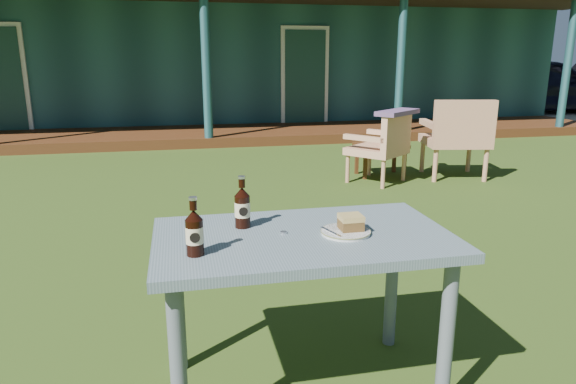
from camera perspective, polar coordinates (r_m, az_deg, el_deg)
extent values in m
plane|color=#334916|center=(3.82, -4.12, -7.07)|extent=(80.00, 80.00, 0.00)
cube|color=#1C4449|center=(13.02, -10.30, 14.00)|extent=(15.00, 6.00, 2.60)
cube|color=#482611|center=(9.22, -9.06, 6.23)|extent=(15.00, 1.80, 0.16)
cylinder|color=#1C4449|center=(8.33, -9.06, 13.25)|extent=(0.14, 0.14, 2.45)
cylinder|color=#1C4449|center=(9.11, 12.38, 13.21)|extent=(0.14, 0.14, 2.45)
cylinder|color=#1C4449|center=(10.85, 28.59, 11.99)|extent=(0.14, 0.14, 2.45)
cube|color=white|center=(10.30, 1.87, 12.42)|extent=(0.95, 0.06, 2.00)
cube|color=#193D38|center=(10.28, 1.91, 12.41)|extent=(0.80, 0.04, 1.85)
imported|color=black|center=(15.08, 26.19, 10.62)|extent=(4.30, 1.89, 1.44)
cube|color=slate|center=(2.10, 1.72, -5.22)|extent=(1.20, 0.70, 0.04)
cylinder|color=slate|center=(1.97, -12.08, -18.81)|extent=(0.06, 0.06, 0.68)
cylinder|color=slate|center=(2.20, 17.19, -15.23)|extent=(0.06, 0.06, 0.68)
cylinder|color=slate|center=(2.44, -12.16, -11.83)|extent=(0.06, 0.06, 0.68)
cylinder|color=slate|center=(2.63, 11.46, -9.72)|extent=(0.06, 0.06, 0.68)
cylinder|color=silver|center=(2.11, 6.42, -4.45)|extent=(0.20, 0.20, 0.01)
cylinder|color=olive|center=(2.10, 6.42, -4.32)|extent=(0.20, 0.20, 0.00)
cube|color=#543A1B|center=(2.11, 6.98, -3.62)|extent=(0.09, 0.08, 0.04)
cube|color=tan|center=(2.10, 7.01, -2.82)|extent=(0.09, 0.09, 0.02)
cube|color=silver|center=(2.07, 4.80, -4.44)|extent=(0.05, 0.14, 0.00)
cylinder|color=black|center=(2.16, -5.08, -2.19)|extent=(0.06, 0.06, 0.14)
cone|color=black|center=(2.14, -5.14, 0.03)|extent=(0.06, 0.06, 0.04)
cylinder|color=black|center=(2.13, -5.16, 1.01)|extent=(0.03, 0.03, 0.04)
cylinder|color=silver|center=(2.12, -5.17, 1.64)|extent=(0.03, 0.03, 0.01)
cylinder|color=beige|center=(2.16, -5.09, -1.93)|extent=(0.07, 0.07, 0.06)
cylinder|color=black|center=(2.13, -4.98, -2.18)|extent=(0.04, 0.00, 0.04)
cylinder|color=black|center=(1.88, -10.33, -4.99)|extent=(0.06, 0.06, 0.13)
cone|color=black|center=(1.86, -10.45, -2.51)|extent=(0.06, 0.06, 0.04)
cylinder|color=black|center=(1.85, -10.50, -1.41)|extent=(0.03, 0.03, 0.04)
cylinder|color=silver|center=(1.84, -10.53, -0.71)|extent=(0.03, 0.03, 0.01)
cylinder|color=beige|center=(1.88, -10.34, -4.70)|extent=(0.06, 0.06, 0.06)
cylinder|color=black|center=(1.85, -10.30, -5.03)|extent=(0.04, 0.00, 0.04)
cylinder|color=silver|center=(2.10, -0.49, -4.52)|extent=(0.03, 0.03, 0.01)
cube|color=tan|center=(6.06, 9.82, 4.58)|extent=(0.81, 0.80, 0.08)
cube|color=tan|center=(5.91, 11.97, 6.54)|extent=(0.51, 0.43, 0.39)
cube|color=tan|center=(6.27, 10.93, 6.45)|extent=(0.38, 0.44, 0.06)
cube|color=tan|center=(5.81, 8.46, 5.92)|extent=(0.38, 0.44, 0.06)
cylinder|color=tan|center=(6.42, 9.03, 3.31)|extent=(0.05, 0.05, 0.33)
cylinder|color=tan|center=(6.00, 6.64, 2.60)|extent=(0.05, 0.05, 0.33)
cylinder|color=tan|center=(6.21, 12.73, 2.74)|extent=(0.05, 0.05, 0.33)
cylinder|color=tan|center=(5.77, 10.53, 1.97)|extent=(0.05, 0.05, 0.33)
cube|color=tan|center=(6.53, 18.00, 5.42)|extent=(0.81, 0.78, 0.10)
cube|color=tan|center=(6.23, 19.04, 7.52)|extent=(0.71, 0.22, 0.46)
cube|color=tan|center=(6.64, 20.65, 7.10)|extent=(0.19, 0.62, 0.07)
cube|color=tan|center=(6.43, 15.42, 7.30)|extent=(0.19, 0.62, 0.07)
cylinder|color=tan|center=(6.93, 19.44, 3.74)|extent=(0.05, 0.05, 0.39)
cylinder|color=tan|center=(6.74, 14.71, 3.82)|extent=(0.05, 0.05, 0.39)
cylinder|color=tan|center=(6.43, 21.10, 2.79)|extent=(0.05, 0.05, 0.39)
cylinder|color=tan|center=(6.23, 16.04, 2.85)|extent=(0.05, 0.05, 0.39)
cube|color=#60446C|center=(5.88, 12.08, 8.65)|extent=(0.64, 0.58, 0.05)
cube|color=#482611|center=(6.38, 10.29, 5.16)|extent=(0.60, 0.40, 0.04)
cube|color=#482611|center=(6.19, 8.58, 3.05)|extent=(0.04, 0.04, 0.36)
cube|color=#482611|center=(6.38, 12.80, 3.20)|extent=(0.04, 0.04, 0.36)
cube|color=#482611|center=(6.46, 7.65, 3.58)|extent=(0.04, 0.04, 0.36)
cube|color=#482611|center=(6.65, 11.72, 3.71)|extent=(0.04, 0.04, 0.36)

